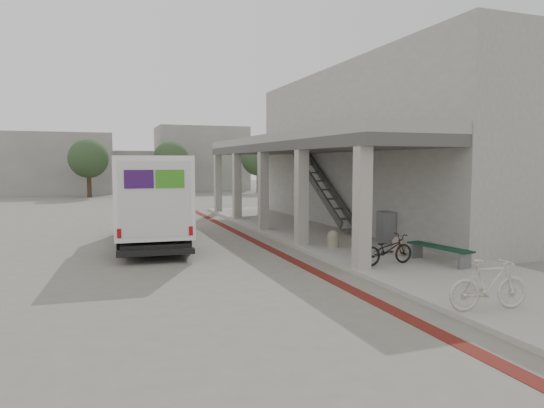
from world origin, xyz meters
name	(u,v)px	position (x,y,z in m)	size (l,w,h in m)	color
ground	(247,254)	(0.00, 0.00, 0.00)	(120.00, 120.00, 0.00)	#686259
bike_lane_stripe	(257,242)	(1.00, 2.00, 0.01)	(0.35, 40.00, 0.01)	#571711
sidewalk	(357,245)	(4.00, 0.00, 0.06)	(4.40, 28.00, 0.12)	gray
transit_building	(363,151)	(6.83, 4.50, 3.40)	(7.60, 17.00, 7.00)	gray
distant_backdrop	(113,164)	(-2.84, 35.89, 2.70)	(28.00, 10.00, 6.50)	gray
tree_left	(88,159)	(-5.00, 28.00, 3.18)	(3.20, 3.20, 4.80)	#38281C
tree_mid	(171,159)	(2.00, 30.00, 3.18)	(3.20, 3.20, 4.80)	#38281C
tree_right	(258,159)	(10.00, 29.00, 3.18)	(3.20, 3.20, 4.80)	#38281C
fedex_truck	(152,198)	(-2.60, 2.95, 1.65)	(2.81, 7.43, 3.10)	black
bench	(439,251)	(4.46, -3.67, 0.46)	(0.76, 2.07, 0.47)	slate
bollard_near	(333,238)	(2.87, -0.37, 0.40)	(0.38, 0.38, 0.57)	gray
bollard_far	(399,245)	(4.11, -2.26, 0.41)	(0.38, 0.38, 0.57)	gray
utility_cabinet	(386,227)	(5.00, -0.21, 0.66)	(0.49, 0.65, 1.08)	slate
bicycle_black	(388,249)	(3.01, -3.35, 0.54)	(0.55, 1.59, 0.83)	black
bicycle_cream	(489,284)	(2.50, -7.50, 0.61)	(0.46, 1.64, 0.99)	beige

